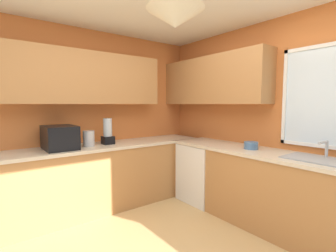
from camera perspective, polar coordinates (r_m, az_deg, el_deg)
The scene contains 9 objects.
room_shell at distance 2.91m, azimuth -0.17°, elevation 12.29°, with size 4.20×3.65×2.57m.
counter_run_left at distance 3.55m, azimuth -16.63°, elevation -11.48°, with size 0.65×3.26×0.89m.
counter_run_back at distance 3.08m, azimuth 26.61°, elevation -14.37°, with size 3.29×0.65×0.89m.
dishwasher at distance 3.77m, azimuth 8.33°, elevation -10.68°, with size 0.60×0.60×0.85m, color white.
microwave at distance 3.30m, azimuth -23.99°, elevation -2.47°, with size 0.48×0.36×0.29m, color black.
kettle at distance 3.39m, azimuth -18.05°, elevation -2.80°, with size 0.15×0.15×0.21m, color #B7B7BC.
sink_assembly at distance 2.87m, azimuth 31.99°, elevation -6.63°, with size 0.63×0.40×0.19m.
bowl at distance 3.21m, azimuth 18.84°, elevation -4.32°, with size 0.17×0.17×0.09m, color #4C7099.
blender_appliance at distance 3.50m, azimuth -13.91°, elevation -1.50°, with size 0.15×0.15×0.36m.
Camera 1 is at (1.46, -1.18, 1.45)m, focal length 26.05 mm.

